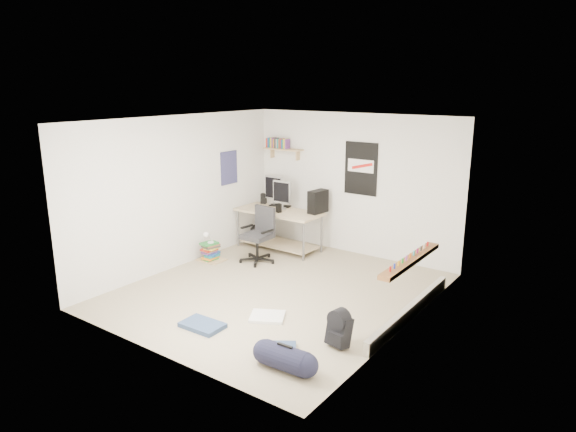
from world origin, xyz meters
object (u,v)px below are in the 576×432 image
Objects in this scene: office_chair at (257,234)px; book_stack at (211,252)px; backpack at (339,331)px; duffel_bag at (285,358)px; desk at (279,230)px.

office_chair is 0.88m from book_stack.
office_chair reaches higher than backpack.
desk is at bearing 125.40° from duffel_bag.
duffel_bag is (-0.22, -0.77, -0.06)m from backpack.
office_chair is 1.78× the size of duffel_bag.
book_stack is at bearing 168.42° from backpack.
desk is 3.32× the size of book_stack.
duffel_bag reaches higher than backpack.
office_chair is 3.17m from backpack.
office_chair is at bearing 30.68° from book_stack.
backpack is at bearing -52.68° from desk.
duffel_bag is at bearing -95.60° from backpack.
backpack is (2.64, -1.74, -0.29)m from office_chair.
backpack is at bearing -21.74° from book_stack.
office_chair is 2.71× the size of backpack.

